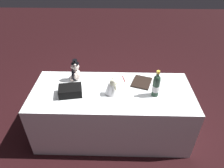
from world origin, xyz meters
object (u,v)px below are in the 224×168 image
(teddy_bear_bride, at_px, (112,88))
(champagne_bottle, at_px, (156,85))
(gift_case_black, at_px, (70,91))
(signing_pen, at_px, (124,79))
(guestbook, at_px, (142,82))
(teddy_bear_groom, at_px, (75,72))

(teddy_bear_bride, relative_size, champagne_bottle, 0.64)
(gift_case_black, bearing_deg, teddy_bear_bride, -177.74)
(signing_pen, xyz_separation_m, gift_case_black, (0.63, 0.32, 0.05))
(signing_pen, bearing_deg, guestbook, 162.09)
(champagne_bottle, bearing_deg, guestbook, -61.30)
(teddy_bear_bride, height_order, guestbook, teddy_bear_bride)
(champagne_bottle, bearing_deg, gift_case_black, 0.73)
(signing_pen, relative_size, guestbook, 0.57)
(teddy_bear_groom, height_order, teddy_bear_bride, teddy_bear_groom)
(teddy_bear_groom, xyz_separation_m, champagne_bottle, (-0.97, 0.29, 0.03))
(teddy_bear_bride, bearing_deg, gift_case_black, 2.26)
(signing_pen, distance_m, gift_case_black, 0.71)
(teddy_bear_groom, height_order, signing_pen, teddy_bear_groom)
(signing_pen, bearing_deg, teddy_bear_groom, 1.73)
(teddy_bear_groom, relative_size, champagne_bottle, 0.88)
(signing_pen, height_order, gift_case_black, gift_case_black)
(teddy_bear_bride, xyz_separation_m, gift_case_black, (0.48, 0.02, -0.04))
(champagne_bottle, relative_size, guestbook, 1.29)
(teddy_bear_groom, height_order, gift_case_black, teddy_bear_groom)
(teddy_bear_bride, bearing_deg, teddy_bear_groom, -31.15)
(teddy_bear_bride, bearing_deg, champagne_bottle, 179.25)
(teddy_bear_groom, xyz_separation_m, signing_pen, (-0.61, -0.02, -0.11))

